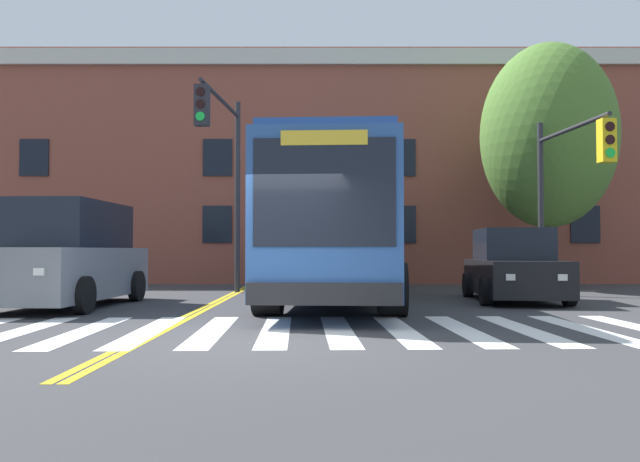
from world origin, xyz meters
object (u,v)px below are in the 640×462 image
car_black_far_lane (511,268)px  street_tree_curbside_large (545,136)px  traffic_light_overhead (222,154)px  car_white_behind_bus (315,261)px  car_grey_near_lane (66,257)px  city_bus (333,226)px  traffic_light_near_corner (565,174)px

car_black_far_lane → street_tree_curbside_large: 6.34m
traffic_light_overhead → street_tree_curbside_large: size_ratio=0.74×
car_white_behind_bus → traffic_light_overhead: size_ratio=0.65×
car_grey_near_lane → car_black_far_lane: size_ratio=1.19×
city_bus → street_tree_curbside_large: size_ratio=1.52×
car_white_behind_bus → traffic_light_near_corner: size_ratio=0.78×
street_tree_curbside_large → city_bus: bearing=-149.7°
city_bus → car_grey_near_lane: size_ratio=2.30×
car_black_far_lane → traffic_light_near_corner: bearing=13.9°
car_white_behind_bus → street_tree_curbside_large: street_tree_curbside_large is taller
city_bus → traffic_light_near_corner: size_ratio=2.45×
car_grey_near_lane → car_black_far_lane: 10.68m
car_grey_near_lane → street_tree_curbside_large: bearing=23.8°
car_grey_near_lane → street_tree_curbside_large: street_tree_curbside_large is taller
city_bus → car_white_behind_bus: size_ratio=3.14×
city_bus → car_white_behind_bus: bearing=93.5°
city_bus → car_black_far_lane: city_bus is taller
traffic_light_near_corner → street_tree_curbside_large: size_ratio=0.62×
traffic_light_near_corner → car_black_far_lane: bearing=-166.1°
car_grey_near_lane → street_tree_curbside_large: 14.71m
car_black_far_lane → car_white_behind_bus: car_white_behind_bus is taller
traffic_light_near_corner → traffic_light_overhead: (-9.09, 1.34, 0.71)m
traffic_light_near_corner → traffic_light_overhead: 9.21m
city_bus → street_tree_curbside_large: street_tree_curbside_large is taller
car_white_behind_bus → street_tree_curbside_large: size_ratio=0.48×
city_bus → car_grey_near_lane: (-6.08, -1.71, -0.78)m
car_white_behind_bus → traffic_light_overhead: 7.65m
car_black_far_lane → street_tree_curbside_large: size_ratio=0.56×
city_bus → car_grey_near_lane: bearing=-164.3°
traffic_light_overhead → car_grey_near_lane: bearing=-132.3°
traffic_light_near_corner → street_tree_curbside_large: bearing=76.6°
car_grey_near_lane → car_black_far_lane: car_grey_near_lane is taller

